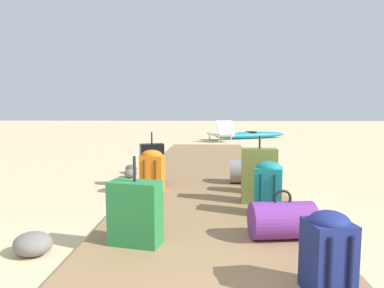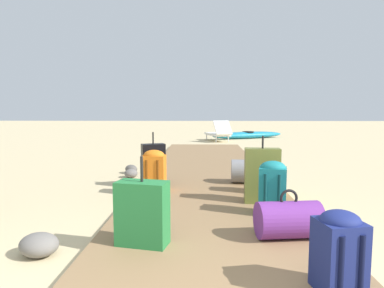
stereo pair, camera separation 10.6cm
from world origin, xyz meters
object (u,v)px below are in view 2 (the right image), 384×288
(backpack_navy, at_px, (339,250))
(suitcase_green, at_px, (142,213))
(backpack_teal, at_px, (273,187))
(suitcase_black, at_px, (153,163))
(suitcase_olive, at_px, (262,176))
(duffel_bag_purple, at_px, (288,219))
(duffel_bag_grey, at_px, (252,171))
(lounge_chair, at_px, (218,133))
(backpack_yellow, at_px, (267,171))
(kayak, at_px, (248,135))
(backpack_orange, at_px, (154,169))

(backpack_navy, bearing_deg, suitcase_green, 152.29)
(backpack_teal, bearing_deg, suitcase_black, 134.02)
(suitcase_olive, xyz_separation_m, backpack_navy, (0.11, -2.04, -0.06))
(suitcase_black, distance_m, duffel_bag_purple, 2.71)
(duffel_bag_grey, xyz_separation_m, duffel_bag_purple, (-0.01, -2.25, -0.02))
(suitcase_green, relative_size, lounge_chair, 0.46)
(backpack_yellow, bearing_deg, duffel_bag_purple, -94.36)
(backpack_yellow, bearing_deg, suitcase_olive, -108.06)
(suitcase_green, bearing_deg, kayak, 77.82)
(suitcase_olive, height_order, backpack_orange, suitcase_olive)
(suitcase_green, bearing_deg, duffel_bag_purple, 8.22)
(backpack_navy, relative_size, duffel_bag_purple, 0.89)
(backpack_yellow, bearing_deg, backpack_navy, -90.90)
(suitcase_green, distance_m, kayak, 11.64)
(backpack_orange, distance_m, lounge_chair, 8.26)
(backpack_yellow, distance_m, kayak, 9.64)
(duffel_bag_grey, height_order, duffel_bag_purple, duffel_bag_grey)
(lounge_chair, bearing_deg, suitcase_black, -100.39)
(suitcase_olive, bearing_deg, backpack_navy, -86.79)
(suitcase_olive, xyz_separation_m, backpack_yellow, (0.15, 0.47, -0.03))
(duffel_bag_grey, height_order, kayak, duffel_bag_grey)
(suitcase_black, bearing_deg, duffel_bag_purple, -55.86)
(suitcase_black, height_order, kayak, suitcase_black)
(suitcase_olive, bearing_deg, backpack_yellow, 71.94)
(duffel_bag_purple, relative_size, kayak, 0.18)
(suitcase_green, bearing_deg, backpack_navy, -27.71)
(suitcase_olive, height_order, kayak, suitcase_olive)
(kayak, bearing_deg, suitcase_green, -102.18)
(backpack_orange, height_order, lounge_chair, lounge_chair)
(duffel_bag_purple, bearing_deg, backpack_navy, -84.65)
(duffel_bag_purple, height_order, kayak, duffel_bag_purple)
(backpack_yellow, distance_m, duffel_bag_purple, 1.63)
(backpack_navy, relative_size, kayak, 0.16)
(backpack_navy, bearing_deg, backpack_orange, 119.97)
(duffel_bag_grey, height_order, backpack_navy, backpack_navy)
(duffel_bag_grey, xyz_separation_m, suitcase_green, (-1.28, -2.43, 0.09))
(duffel_bag_grey, distance_m, backpack_yellow, 0.65)
(lounge_chair, bearing_deg, duffel_bag_purple, -89.33)
(kayak, bearing_deg, backpack_navy, -95.20)
(duffel_bag_purple, bearing_deg, lounge_chair, 90.67)
(backpack_navy, xyz_separation_m, suitcase_black, (-1.60, 3.14, 0.03))
(backpack_navy, relative_size, lounge_chair, 0.32)
(lounge_chair, height_order, kayak, lounge_chair)
(suitcase_black, xyz_separation_m, duffel_bag_purple, (1.52, -2.24, -0.14))
(backpack_teal, distance_m, kayak, 10.59)
(suitcase_green, distance_m, duffel_bag_purple, 1.29)
(backpack_yellow, bearing_deg, duffel_bag_grey, 100.38)
(backpack_yellow, distance_m, backpack_orange, 1.57)
(suitcase_black, bearing_deg, lounge_chair, 79.61)
(suitcase_olive, xyz_separation_m, backpack_teal, (0.03, -0.48, -0.03))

